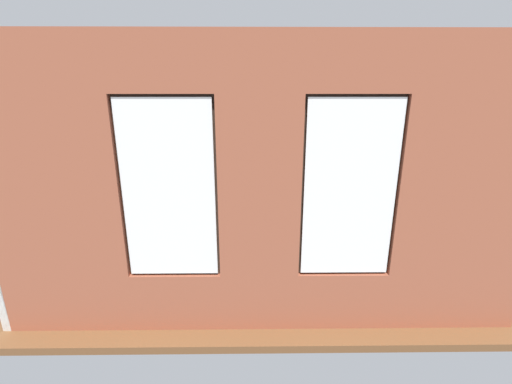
# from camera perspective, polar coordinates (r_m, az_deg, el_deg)

# --- Properties ---
(ground_plane) EXTENTS (6.91, 5.91, 0.10)m
(ground_plane) POSITION_cam_1_polar(r_m,az_deg,el_deg) (6.87, 0.08, -8.26)
(ground_plane) COLOR brown
(brick_wall_with_windows) EXTENTS (6.31, 0.30, 3.42)m
(brick_wall_with_windows) POSITION_cam_1_polar(r_m,az_deg,el_deg) (3.83, 0.57, -0.92)
(brick_wall_with_windows) COLOR #9E5138
(brick_wall_with_windows) RESTS_ON ground_plane
(white_wall_right) EXTENTS (0.10, 4.91, 3.42)m
(white_wall_right) POSITION_cam_1_polar(r_m,az_deg,el_deg) (6.84, -27.02, 5.31)
(white_wall_right) COLOR silver
(white_wall_right) RESTS_ON ground_plane
(couch_by_window) EXTENTS (2.07, 0.87, 0.80)m
(couch_by_window) POSITION_cam_1_polar(r_m,az_deg,el_deg) (4.99, -0.74, -13.68)
(couch_by_window) COLOR black
(couch_by_window) RESTS_ON ground_plane
(couch_left) EXTENTS (0.89, 1.95, 0.80)m
(couch_left) POSITION_cam_1_polar(r_m,az_deg,el_deg) (6.72, 21.71, -6.59)
(couch_left) COLOR black
(couch_left) RESTS_ON ground_plane
(coffee_table) EXTENTS (1.41, 0.71, 0.42)m
(coffee_table) POSITION_cam_1_polar(r_m,az_deg,el_deg) (6.91, -0.32, -4.32)
(coffee_table) COLOR olive
(coffee_table) RESTS_ON ground_plane
(cup_ceramic) EXTENTS (0.09, 0.09, 0.11)m
(cup_ceramic) POSITION_cam_1_polar(r_m,az_deg,el_deg) (6.87, -0.32, -3.48)
(cup_ceramic) COLOR silver
(cup_ceramic) RESTS_ON coffee_table
(candle_jar) EXTENTS (0.08, 0.08, 0.12)m
(candle_jar) POSITION_cam_1_polar(r_m,az_deg,el_deg) (7.00, 2.86, -3.08)
(candle_jar) COLOR #B7333D
(candle_jar) RESTS_ON coffee_table
(remote_black) EXTENTS (0.09, 0.18, 0.02)m
(remote_black) POSITION_cam_1_polar(r_m,az_deg,el_deg) (6.97, -1.78, -3.57)
(remote_black) COLOR black
(remote_black) RESTS_ON coffee_table
(remote_gray) EXTENTS (0.09, 0.18, 0.02)m
(remote_gray) POSITION_cam_1_polar(r_m,az_deg,el_deg) (6.79, 0.58, -4.13)
(remote_gray) COLOR #59595B
(remote_gray) RESTS_ON coffee_table
(media_console) EXTENTS (1.17, 0.42, 0.59)m
(media_console) POSITION_cam_1_polar(r_m,az_deg,el_deg) (6.98, -23.73, -6.26)
(media_console) COLOR black
(media_console) RESTS_ON ground_plane
(tv_flatscreen) EXTENTS (1.04, 0.20, 0.75)m
(tv_flatscreen) POSITION_cam_1_polar(r_m,az_deg,el_deg) (6.76, -24.38, -1.01)
(tv_flatscreen) COLOR black
(tv_flatscreen) RESTS_ON media_console
(papasan_chair) EXTENTS (1.10, 1.10, 0.69)m
(papasan_chair) POSITION_cam_1_polar(r_m,az_deg,el_deg) (8.13, -5.42, -0.60)
(papasan_chair) COLOR olive
(papasan_chair) RESTS_ON ground_plane
(potted_plant_by_left_couch) EXTENTS (0.34, 0.34, 0.53)m
(potted_plant_by_left_couch) POSITION_cam_1_polar(r_m,az_deg,el_deg) (7.83, 15.21, -2.48)
(potted_plant_by_left_couch) COLOR gray
(potted_plant_by_left_couch) RESTS_ON ground_plane
(potted_plant_corner_near_left) EXTENTS (0.69, 0.69, 0.95)m
(potted_plant_corner_near_left) POSITION_cam_1_polar(r_m,az_deg,el_deg) (8.89, 16.95, 1.55)
(potted_plant_corner_near_left) COLOR #9E5638
(potted_plant_corner_near_left) RESTS_ON ground_plane
(potted_plant_between_couches) EXTENTS (1.05, 0.98, 1.22)m
(potted_plant_between_couches) POSITION_cam_1_polar(r_m,az_deg,el_deg) (5.13, 16.42, -10.14)
(potted_plant_between_couches) COLOR beige
(potted_plant_between_couches) RESTS_ON ground_plane
(potted_plant_near_tv) EXTENTS (0.74, 0.74, 1.37)m
(potted_plant_near_tv) POSITION_cam_1_polar(r_m,az_deg,el_deg) (5.72, -23.01, -6.03)
(potted_plant_near_tv) COLOR #47423D
(potted_plant_near_tv) RESTS_ON ground_plane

